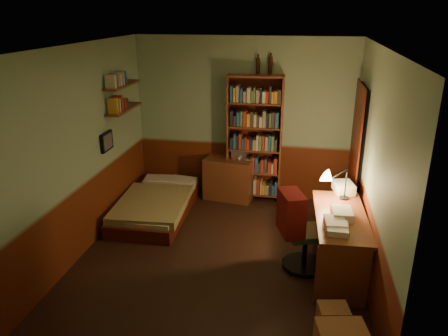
% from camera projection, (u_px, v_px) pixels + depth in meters
% --- Properties ---
extents(floor, '(3.50, 4.00, 0.02)m').
position_uv_depth(floor, '(220.00, 255.00, 5.63)').
color(floor, black).
rests_on(floor, ground).
extents(ceiling, '(3.50, 4.00, 0.02)m').
position_uv_depth(ceiling, '(220.00, 45.00, 4.72)').
color(ceiling, silver).
rests_on(ceiling, wall_back).
extents(wall_back, '(3.50, 0.02, 2.60)m').
position_uv_depth(wall_back, '(244.00, 119.00, 7.03)').
color(wall_back, gray).
rests_on(wall_back, ground).
extents(wall_left, '(0.02, 4.00, 2.60)m').
position_uv_depth(wall_left, '(83.00, 151.00, 5.48)').
color(wall_left, gray).
rests_on(wall_left, ground).
extents(wall_right, '(0.02, 4.00, 2.60)m').
position_uv_depth(wall_right, '(375.00, 169.00, 4.87)').
color(wall_right, gray).
rests_on(wall_right, ground).
extents(wall_front, '(3.50, 0.02, 2.60)m').
position_uv_depth(wall_front, '(170.00, 244.00, 3.32)').
color(wall_front, gray).
rests_on(wall_front, ground).
extents(doorway, '(0.06, 0.90, 2.00)m').
position_uv_depth(doorway, '(357.00, 157.00, 6.18)').
color(doorway, black).
rests_on(doorway, ground).
extents(door_trim, '(0.02, 0.98, 2.08)m').
position_uv_depth(door_trim, '(354.00, 157.00, 6.19)').
color(door_trim, '#411309').
rests_on(door_trim, ground).
extents(bed, '(0.96, 1.77, 0.52)m').
position_uv_depth(bed, '(156.00, 199.00, 6.63)').
color(bed, olive).
rests_on(bed, ground).
extents(dresser, '(0.82, 0.49, 0.69)m').
position_uv_depth(dresser, '(229.00, 179.00, 7.17)').
color(dresser, '#5D2C17').
rests_on(dresser, ground).
extents(mini_stereo, '(0.26, 0.21, 0.13)m').
position_uv_depth(mini_stereo, '(240.00, 154.00, 7.11)').
color(mini_stereo, '#B2B2B7').
rests_on(mini_stereo, dresser).
extents(bookshelf, '(0.89, 0.33, 2.04)m').
position_uv_depth(bookshelf, '(254.00, 140.00, 6.95)').
color(bookshelf, '#5D2C17').
rests_on(bookshelf, ground).
extents(bottle_left, '(0.07, 0.07, 0.24)m').
position_uv_depth(bottle_left, '(258.00, 66.00, 6.65)').
color(bottle_left, black).
rests_on(bottle_left, bookshelf).
extents(bottle_right, '(0.09, 0.09, 0.26)m').
position_uv_depth(bottle_right, '(270.00, 66.00, 6.62)').
color(bottle_right, black).
rests_on(bottle_right, bookshelf).
extents(desk, '(0.64, 1.42, 0.75)m').
position_uv_depth(desk, '(338.00, 244.00, 5.15)').
color(desk, '#5D2C17').
rests_on(desk, ground).
extents(paper_stack, '(0.29, 0.36, 0.12)m').
position_uv_depth(paper_stack, '(344.00, 187.00, 5.63)').
color(paper_stack, silver).
rests_on(paper_stack, desk).
extents(desk_lamp, '(0.22, 0.22, 0.63)m').
position_uv_depth(desk_lamp, '(347.00, 175.00, 5.34)').
color(desk_lamp, black).
rests_on(desk_lamp, desk).
extents(office_chair, '(0.56, 0.53, 0.90)m').
position_uv_depth(office_chair, '(306.00, 234.00, 5.20)').
color(office_chair, '#316237').
rests_on(office_chair, ground).
extents(red_jacket, '(0.38, 0.49, 0.51)m').
position_uv_depth(red_jacket, '(290.00, 177.00, 5.02)').
color(red_jacket, maroon).
rests_on(red_jacket, office_chair).
extents(wall_shelf_lower, '(0.20, 0.90, 0.03)m').
position_uv_depth(wall_shelf_lower, '(124.00, 109.00, 6.37)').
color(wall_shelf_lower, '#5D2C17').
rests_on(wall_shelf_lower, wall_left).
extents(wall_shelf_upper, '(0.20, 0.90, 0.03)m').
position_uv_depth(wall_shelf_upper, '(122.00, 85.00, 6.25)').
color(wall_shelf_upper, '#5D2C17').
rests_on(wall_shelf_upper, wall_left).
extents(framed_picture, '(0.04, 0.32, 0.26)m').
position_uv_depth(framed_picture, '(107.00, 141.00, 6.04)').
color(framed_picture, black).
rests_on(framed_picture, wall_left).
extents(cardboard_box_b, '(0.33, 0.29, 0.21)m').
position_uv_depth(cardboard_box_b, '(333.00, 316.00, 4.35)').
color(cardboard_box_b, '#A16B42').
rests_on(cardboard_box_b, ground).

